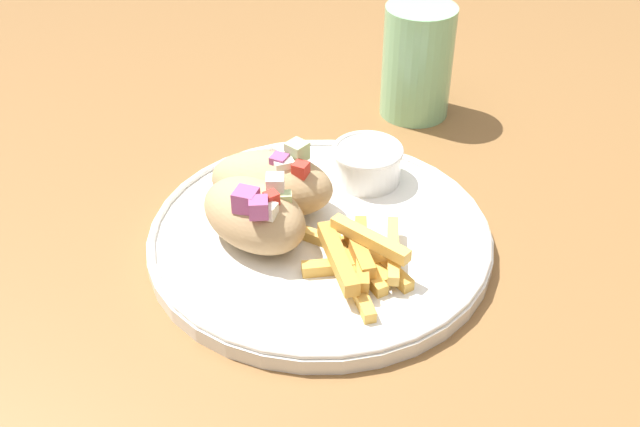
# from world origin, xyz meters

# --- Properties ---
(table) EXTENTS (1.36, 1.36, 0.76)m
(table) POSITION_xyz_m (0.00, 0.00, 0.69)
(table) COLOR brown
(table) RESTS_ON ground_plane
(plate) EXTENTS (0.30, 0.30, 0.02)m
(plate) POSITION_xyz_m (-0.02, -0.01, 0.77)
(plate) COLOR white
(plate) RESTS_ON table
(pita_sandwich_near) EXTENTS (0.12, 0.11, 0.06)m
(pita_sandwich_near) POSITION_xyz_m (-0.07, -0.02, 0.80)
(pita_sandwich_near) COLOR tan
(pita_sandwich_near) RESTS_ON plate
(pita_sandwich_far) EXTENTS (0.12, 0.08, 0.07)m
(pita_sandwich_far) POSITION_xyz_m (-0.06, 0.02, 0.80)
(pita_sandwich_far) COLOR tan
(pita_sandwich_far) RESTS_ON plate
(fries_pile) EXTENTS (0.10, 0.11, 0.03)m
(fries_pile) POSITION_xyz_m (0.02, -0.05, 0.79)
(fries_pile) COLOR gold
(fries_pile) RESTS_ON plate
(sauce_ramekin) EXTENTS (0.07, 0.07, 0.03)m
(sauce_ramekin) POSITION_xyz_m (0.02, 0.08, 0.80)
(sauce_ramekin) COLOR white
(sauce_ramekin) RESTS_ON plate
(water_glass) EXTENTS (0.08, 0.08, 0.12)m
(water_glass) POSITION_xyz_m (0.06, 0.24, 0.82)
(water_glass) COLOR #8CCC93
(water_glass) RESTS_ON table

